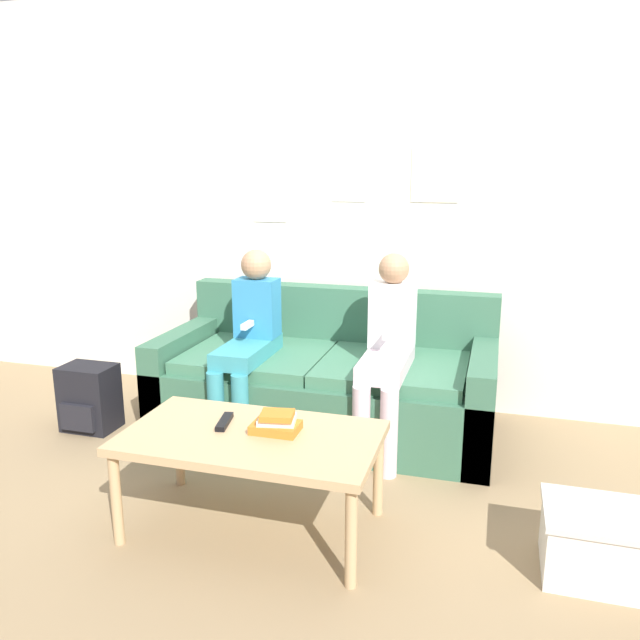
% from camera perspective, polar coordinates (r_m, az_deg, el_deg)
% --- Properties ---
extents(ground_plane, '(10.00, 10.00, 0.00)m').
position_cam_1_polar(ground_plane, '(3.29, -2.11, -13.38)').
color(ground_plane, '#937A56').
extents(wall_back, '(8.00, 0.06, 2.60)m').
position_cam_1_polar(wall_back, '(3.99, 2.75, 10.86)').
color(wall_back, silver).
rests_on(wall_back, ground_plane).
extents(couch, '(1.91, 0.89, 0.78)m').
position_cam_1_polar(couch, '(3.68, 0.60, -5.86)').
color(couch, '#38664C').
rests_on(couch, ground_plane).
extents(coffee_table, '(1.05, 0.60, 0.44)m').
position_cam_1_polar(coffee_table, '(2.64, -6.28, -11.16)').
color(coffee_table, tan).
rests_on(coffee_table, ground_plane).
extents(person_left, '(0.24, 0.60, 1.05)m').
position_cam_1_polar(person_left, '(3.52, -6.55, -1.37)').
color(person_left, teal).
rests_on(person_left, ground_plane).
extents(person_right, '(0.24, 0.60, 1.06)m').
position_cam_1_polar(person_right, '(3.31, 6.18, -2.39)').
color(person_right, silver).
rests_on(person_right, ground_plane).
extents(tv_remote, '(0.07, 0.17, 0.02)m').
position_cam_1_polar(tv_remote, '(2.73, -8.72, -9.17)').
color(tv_remote, black).
rests_on(tv_remote, coffee_table).
extents(book_stack, '(0.20, 0.15, 0.09)m').
position_cam_1_polar(book_stack, '(2.62, -4.01, -9.37)').
color(book_stack, orange).
rests_on(book_stack, coffee_table).
extents(storage_box, '(0.41, 0.34, 0.27)m').
position_cam_1_polar(storage_box, '(2.69, 24.09, -18.14)').
color(storage_box, silver).
rests_on(storage_box, ground_plane).
extents(backpack, '(0.30, 0.25, 0.39)m').
position_cam_1_polar(backpack, '(3.91, -20.34, -6.72)').
color(backpack, black).
rests_on(backpack, ground_plane).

